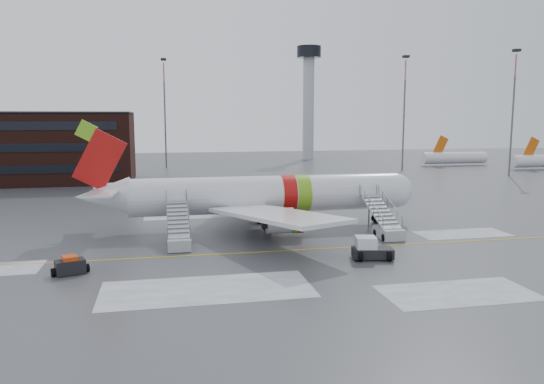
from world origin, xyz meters
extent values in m
plane|color=#494C4F|center=(0.00, 0.00, 0.00)|extent=(260.00, 260.00, 0.00)
cylinder|color=white|center=(1.87, 8.89, 3.50)|extent=(28.00, 3.80, 3.80)
sphere|color=white|center=(15.87, 8.89, 3.50)|extent=(3.80, 3.80, 3.80)
cube|color=black|center=(16.92, 8.89, 4.00)|extent=(1.09, 1.60, 0.97)
cone|color=white|center=(-14.53, 8.89, 3.75)|extent=(5.20, 3.72, 3.72)
cube|color=#B4100D|center=(-14.63, 8.89, 7.30)|extent=(5.27, 0.30, 6.09)
cube|color=#76B91D|center=(-15.73, 8.89, 10.10)|extent=(2.16, 0.26, 2.16)
cube|color=white|center=(-14.33, 11.49, 4.40)|extent=(3.07, 4.85, 0.18)
cube|color=white|center=(-14.33, 6.29, 4.40)|extent=(3.07, 4.85, 0.18)
cube|color=white|center=(0.87, 17.39, 2.90)|extent=(10.72, 15.97, 1.13)
cube|color=white|center=(0.87, 0.39, 2.90)|extent=(10.72, 15.97, 1.13)
cylinder|color=white|center=(2.37, 14.09, 1.55)|extent=(3.40, 2.10, 2.10)
cylinder|color=white|center=(2.37, 3.69, 1.55)|extent=(3.40, 2.10, 2.10)
cylinder|color=#595B60|center=(13.87, 8.89, 0.90)|extent=(0.20, 0.20, 1.80)
cylinder|color=black|center=(13.87, 8.89, 0.45)|extent=(0.90, 0.56, 0.90)
cylinder|color=black|center=(1.37, 11.29, 0.45)|extent=(0.90, 0.56, 0.90)
cylinder|color=black|center=(1.37, 6.49, 0.45)|extent=(0.90, 0.56, 0.90)
cube|color=#ACAEB4|center=(12.06, 1.59, 0.55)|extent=(2.00, 3.20, 1.00)
cube|color=#ACAEB4|center=(12.06, 3.69, 2.23)|extent=(1.90, 5.87, 2.52)
cube|color=#ACAEB4|center=(12.06, 6.99, 3.40)|extent=(1.90, 1.40, 0.15)
cylinder|color=#595B60|center=(12.06, 6.59, 1.70)|extent=(0.16, 0.16, 3.40)
cylinder|color=black|center=(11.16, 0.59, 0.35)|extent=(0.25, 0.70, 0.70)
cylinder|color=black|center=(12.96, 2.59, 0.35)|extent=(0.25, 0.70, 0.70)
cube|color=#A1A4A8|center=(-7.51, 1.59, 0.55)|extent=(2.00, 3.20, 1.00)
cube|color=#A1A4A8|center=(-7.51, 3.69, 2.23)|extent=(1.90, 5.87, 2.52)
cube|color=#A1A4A8|center=(-7.51, 6.99, 3.40)|extent=(1.90, 1.40, 0.15)
cylinder|color=#595B60|center=(-7.51, 6.59, 1.70)|extent=(0.16, 0.16, 3.40)
cylinder|color=black|center=(-8.41, 0.59, 0.35)|extent=(0.25, 0.70, 0.70)
cylinder|color=black|center=(-6.61, 2.59, 0.35)|extent=(0.25, 0.70, 0.70)
cube|color=black|center=(7.75, -4.95, 0.51)|extent=(3.47, 2.29, 0.80)
cube|color=silver|center=(7.19, -4.84, 1.31)|extent=(1.87, 1.87, 1.03)
cube|color=black|center=(7.19, -4.84, 1.71)|extent=(1.63, 1.72, 0.17)
cylinder|color=black|center=(6.48, -5.52, 0.40)|extent=(0.49, 0.85, 0.80)
cylinder|color=black|center=(8.73, -5.95, 0.40)|extent=(0.49, 0.85, 0.80)
cylinder|color=black|center=(6.78, -3.95, 0.40)|extent=(0.49, 0.85, 0.80)
cylinder|color=black|center=(9.03, -4.38, 0.40)|extent=(0.49, 0.85, 0.80)
cube|color=black|center=(-15.52, -4.47, 0.56)|extent=(2.32, 1.83, 1.02)
cube|color=red|center=(-15.52, -4.47, 1.17)|extent=(1.33, 1.39, 0.41)
cylinder|color=black|center=(-16.33, -4.47, 0.30)|extent=(1.16, 0.92, 0.61)
cylinder|color=black|center=(-14.71, -4.47, 0.30)|extent=(1.16, 0.92, 0.61)
cylinder|color=#B2B5BA|center=(30.00, 95.00, 14.00)|extent=(3.00, 3.00, 28.00)
cylinder|color=black|center=(30.00, 95.00, 28.50)|extent=(6.40, 6.40, 3.00)
cylinder|color=#595B60|center=(42.00, 62.00, 9.60)|extent=(0.36, 0.36, 19.20)
cylinder|color=#CC7272|center=(42.00, 62.00, 21.12)|extent=(0.32, 0.32, 4.32)
cube|color=black|center=(42.00, 62.00, 24.00)|extent=(1.20, 1.20, 0.50)
cylinder|color=#595B60|center=(-8.00, 78.00, 9.60)|extent=(0.36, 0.36, 19.20)
cylinder|color=#CC7272|center=(-8.00, 78.00, 21.12)|extent=(0.32, 0.32, 4.32)
cube|color=black|center=(-8.00, 78.00, 24.00)|extent=(1.20, 1.20, 0.50)
cylinder|color=#595B60|center=(58.00, 48.00, 9.60)|extent=(0.36, 0.36, 19.20)
cylinder|color=#CC7272|center=(58.00, 48.00, 21.12)|extent=(0.32, 0.32, 4.32)
cube|color=black|center=(58.00, 48.00, 24.00)|extent=(1.20, 1.20, 0.50)
camera|label=1|loc=(-8.63, -44.19, 11.39)|focal=35.00mm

